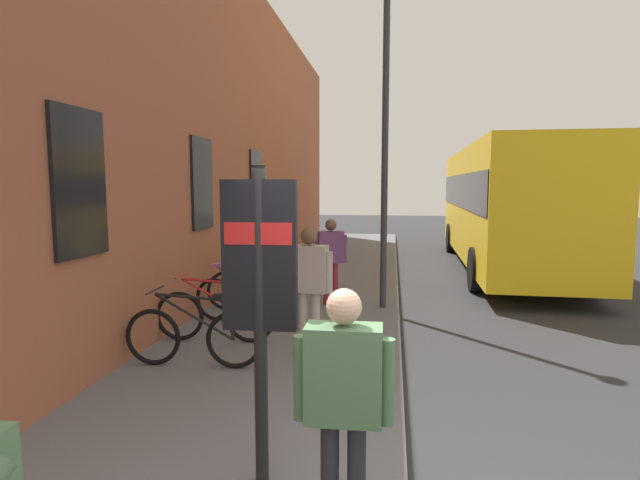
{
  "coord_description": "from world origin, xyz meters",
  "views": [
    {
      "loc": [
        -2.98,
        0.15,
        2.38
      ],
      "look_at": [
        4.41,
        1.22,
        1.55
      ],
      "focal_mm": 28.13,
      "sensor_mm": 36.0,
      "label": 1
    }
  ],
  "objects_px": {
    "bicycle_nearest_sign": "(244,300)",
    "city_bus": "(506,201)",
    "bicycle_leaning_wall": "(279,269)",
    "pedestrian_by_facade": "(309,277)",
    "transit_info_sign": "(260,276)",
    "bicycle_far_end": "(215,315)",
    "bicycle_end_of_row": "(194,336)",
    "bicycle_under_window": "(270,277)",
    "pedestrian_near_bus": "(331,253)",
    "pedestrian_crossing_street": "(344,390)",
    "bicycle_mid_rack": "(257,288)",
    "street_lamp": "(385,122)"
  },
  "relations": [
    {
      "from": "bicycle_end_of_row",
      "to": "pedestrian_crossing_street",
      "type": "bearing_deg",
      "value": -142.68
    },
    {
      "from": "bicycle_mid_rack",
      "to": "street_lamp",
      "type": "relative_size",
      "value": 0.3
    },
    {
      "from": "transit_info_sign",
      "to": "pedestrian_crossing_street",
      "type": "relative_size",
      "value": 1.46
    },
    {
      "from": "bicycle_end_of_row",
      "to": "bicycle_under_window",
      "type": "height_order",
      "value": "same"
    },
    {
      "from": "pedestrian_near_bus",
      "to": "pedestrian_by_facade",
      "type": "xyz_separation_m",
      "value": [
        -2.75,
        -0.05,
        0.05
      ]
    },
    {
      "from": "pedestrian_near_bus",
      "to": "bicycle_end_of_row",
      "type": "bearing_deg",
      "value": 159.8
    },
    {
      "from": "bicycle_end_of_row",
      "to": "bicycle_far_end",
      "type": "relative_size",
      "value": 1.0
    },
    {
      "from": "bicycle_end_of_row",
      "to": "bicycle_leaning_wall",
      "type": "relative_size",
      "value": 1.01
    },
    {
      "from": "bicycle_under_window",
      "to": "transit_info_sign",
      "type": "bearing_deg",
      "value": -166.57
    },
    {
      "from": "bicycle_leaning_wall",
      "to": "pedestrian_by_facade",
      "type": "distance_m",
      "value": 4.48
    },
    {
      "from": "pedestrian_near_bus",
      "to": "street_lamp",
      "type": "xyz_separation_m",
      "value": [
        -0.07,
        -0.98,
        2.38
      ]
    },
    {
      "from": "bicycle_mid_rack",
      "to": "pedestrian_by_facade",
      "type": "distance_m",
      "value": 2.67
    },
    {
      "from": "bicycle_mid_rack",
      "to": "pedestrian_crossing_street",
      "type": "height_order",
      "value": "pedestrian_crossing_street"
    },
    {
      "from": "bicycle_far_end",
      "to": "pedestrian_by_facade",
      "type": "distance_m",
      "value": 1.59
    },
    {
      "from": "bicycle_end_of_row",
      "to": "transit_info_sign",
      "type": "bearing_deg",
      "value": -147.03
    },
    {
      "from": "bicycle_end_of_row",
      "to": "pedestrian_by_facade",
      "type": "height_order",
      "value": "pedestrian_by_facade"
    },
    {
      "from": "bicycle_under_window",
      "to": "pedestrian_crossing_street",
      "type": "xyz_separation_m",
      "value": [
        -6.81,
        -2.17,
        0.61
      ]
    },
    {
      "from": "bicycle_under_window",
      "to": "bicycle_leaning_wall",
      "type": "relative_size",
      "value": 0.98
    },
    {
      "from": "bicycle_far_end",
      "to": "pedestrian_near_bus",
      "type": "relative_size",
      "value": 1.09
    },
    {
      "from": "transit_info_sign",
      "to": "pedestrian_near_bus",
      "type": "height_order",
      "value": "transit_info_sign"
    },
    {
      "from": "transit_info_sign",
      "to": "bicycle_mid_rack",
      "type": "bearing_deg",
      "value": 15.8
    },
    {
      "from": "bicycle_mid_rack",
      "to": "bicycle_leaning_wall",
      "type": "relative_size",
      "value": 0.98
    },
    {
      "from": "bicycle_under_window",
      "to": "street_lamp",
      "type": "relative_size",
      "value": 0.3
    },
    {
      "from": "pedestrian_near_bus",
      "to": "pedestrian_by_facade",
      "type": "height_order",
      "value": "pedestrian_by_facade"
    },
    {
      "from": "pedestrian_by_facade",
      "to": "street_lamp",
      "type": "distance_m",
      "value": 3.68
    },
    {
      "from": "bicycle_far_end",
      "to": "pedestrian_by_facade",
      "type": "height_order",
      "value": "pedestrian_by_facade"
    },
    {
      "from": "bicycle_nearest_sign",
      "to": "city_bus",
      "type": "height_order",
      "value": "city_bus"
    },
    {
      "from": "bicycle_end_of_row",
      "to": "bicycle_under_window",
      "type": "distance_m",
      "value": 4.01
    },
    {
      "from": "bicycle_leaning_wall",
      "to": "bicycle_far_end",
      "type": "bearing_deg",
      "value": 179.33
    },
    {
      "from": "pedestrian_near_bus",
      "to": "pedestrian_crossing_street",
      "type": "relative_size",
      "value": 0.99
    },
    {
      "from": "bicycle_end_of_row",
      "to": "bicycle_under_window",
      "type": "relative_size",
      "value": 1.03
    },
    {
      "from": "bicycle_nearest_sign",
      "to": "bicycle_leaning_wall",
      "type": "relative_size",
      "value": 1.0
    },
    {
      "from": "pedestrian_crossing_street",
      "to": "pedestrian_near_bus",
      "type": "bearing_deg",
      "value": 7.72
    },
    {
      "from": "bicycle_leaning_wall",
      "to": "pedestrian_by_facade",
      "type": "relative_size",
      "value": 1.03
    },
    {
      "from": "transit_info_sign",
      "to": "city_bus",
      "type": "bearing_deg",
      "value": -20.09
    },
    {
      "from": "bicycle_leaning_wall",
      "to": "transit_info_sign",
      "type": "xyz_separation_m",
      "value": [
        -7.21,
        -1.51,
        1.21
      ]
    },
    {
      "from": "bicycle_far_end",
      "to": "city_bus",
      "type": "height_order",
      "value": "city_bus"
    },
    {
      "from": "bicycle_end_of_row",
      "to": "street_lamp",
      "type": "relative_size",
      "value": 0.31
    },
    {
      "from": "bicycle_nearest_sign",
      "to": "pedestrian_by_facade",
      "type": "height_order",
      "value": "pedestrian_by_facade"
    },
    {
      "from": "bicycle_end_of_row",
      "to": "pedestrian_by_facade",
      "type": "relative_size",
      "value": 1.04
    },
    {
      "from": "pedestrian_by_facade",
      "to": "street_lamp",
      "type": "bearing_deg",
      "value": -19.24
    },
    {
      "from": "bicycle_far_end",
      "to": "pedestrian_crossing_street",
      "type": "height_order",
      "value": "pedestrian_crossing_street"
    },
    {
      "from": "bicycle_far_end",
      "to": "transit_info_sign",
      "type": "height_order",
      "value": "transit_info_sign"
    },
    {
      "from": "pedestrian_by_facade",
      "to": "bicycle_under_window",
      "type": "bearing_deg",
      "value": 22.57
    },
    {
      "from": "bicycle_far_end",
      "to": "bicycle_under_window",
      "type": "xyz_separation_m",
      "value": [
        3.0,
        -0.06,
        0.0
      ]
    },
    {
      "from": "bicycle_under_window",
      "to": "pedestrian_by_facade",
      "type": "height_order",
      "value": "pedestrian_by_facade"
    },
    {
      "from": "pedestrian_near_bus",
      "to": "bicycle_nearest_sign",
      "type": "bearing_deg",
      "value": 140.38
    },
    {
      "from": "bicycle_under_window",
      "to": "pedestrian_near_bus",
      "type": "height_order",
      "value": "pedestrian_near_bus"
    },
    {
      "from": "bicycle_far_end",
      "to": "bicycle_mid_rack",
      "type": "relative_size",
      "value": 1.03
    },
    {
      "from": "city_bus",
      "to": "bicycle_far_end",
      "type": "bearing_deg",
      "value": 144.51
    }
  ]
}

